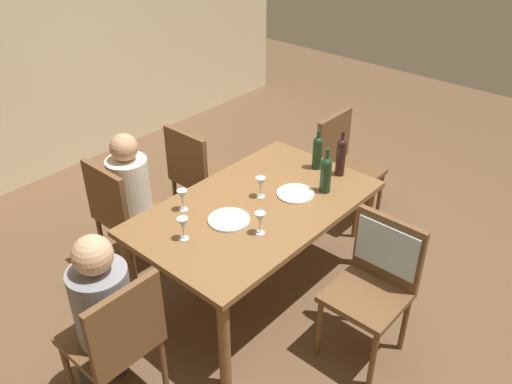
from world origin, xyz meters
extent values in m
plane|color=brown|center=(0.00, 0.00, 0.00)|extent=(10.00, 10.00, 0.00)
cube|color=beige|center=(0.00, 2.70, 1.35)|extent=(6.40, 0.12, 2.70)
cube|color=brown|center=(0.00, 0.00, 0.71)|extent=(1.65, 0.99, 0.04)
cylinder|color=brown|center=(-0.75, -0.43, 0.35)|extent=(0.07, 0.07, 0.69)
cylinder|color=brown|center=(0.75, -0.43, 0.35)|extent=(0.07, 0.07, 0.69)
cylinder|color=brown|center=(-0.75, 0.43, 0.35)|extent=(0.07, 0.07, 0.69)
cylinder|color=brown|center=(0.75, 0.43, 0.35)|extent=(0.07, 0.07, 0.69)
cylinder|color=brown|center=(-0.18, 1.07, 0.22)|extent=(0.04, 0.04, 0.44)
cylinder|color=brown|center=(-0.18, 0.69, 0.22)|extent=(0.04, 0.04, 0.44)
cylinder|color=brown|center=(-0.56, 1.07, 0.22)|extent=(0.04, 0.04, 0.44)
cylinder|color=brown|center=(-0.56, 0.69, 0.22)|extent=(0.04, 0.04, 0.44)
cube|color=brown|center=(-0.37, 0.88, 0.46)|extent=(0.44, 0.44, 0.04)
cube|color=brown|center=(-0.57, 0.88, 0.70)|extent=(0.04, 0.44, 0.44)
cylinder|color=brown|center=(-1.39, 0.19, 0.22)|extent=(0.04, 0.04, 0.44)
cylinder|color=brown|center=(-1.01, 0.19, 0.22)|extent=(0.04, 0.04, 0.44)
cylinder|color=brown|center=(-1.01, -0.19, 0.22)|extent=(0.04, 0.04, 0.44)
cube|color=brown|center=(-1.20, 0.00, 0.46)|extent=(0.44, 0.44, 0.04)
cube|color=brown|center=(-1.20, -0.20, 0.70)|extent=(0.44, 0.04, 0.44)
cylinder|color=brown|center=(0.56, 1.07, 0.22)|extent=(0.04, 0.04, 0.44)
cylinder|color=brown|center=(0.56, 0.69, 0.22)|extent=(0.04, 0.04, 0.44)
cylinder|color=brown|center=(0.18, 1.07, 0.22)|extent=(0.04, 0.04, 0.44)
cylinder|color=brown|center=(0.18, 0.69, 0.22)|extent=(0.04, 0.04, 0.44)
cube|color=brown|center=(0.37, 0.88, 0.46)|extent=(0.44, 0.44, 0.04)
cube|color=brown|center=(0.17, 0.88, 0.70)|extent=(0.04, 0.44, 0.44)
cylinder|color=brown|center=(1.39, -0.19, 0.22)|extent=(0.04, 0.04, 0.44)
cylinder|color=brown|center=(1.01, -0.19, 0.22)|extent=(0.04, 0.04, 0.44)
cylinder|color=brown|center=(1.39, 0.19, 0.22)|extent=(0.04, 0.04, 0.44)
cylinder|color=brown|center=(1.01, 0.19, 0.22)|extent=(0.04, 0.04, 0.44)
cube|color=brown|center=(1.20, 0.00, 0.46)|extent=(0.44, 0.44, 0.04)
cube|color=brown|center=(1.20, 0.20, 0.70)|extent=(0.44, 0.04, 0.44)
cylinder|color=brown|center=(-0.19, -1.07, 0.22)|extent=(0.04, 0.04, 0.44)
cylinder|color=brown|center=(-0.19, -0.69, 0.22)|extent=(0.04, 0.04, 0.44)
cylinder|color=brown|center=(0.19, -1.07, 0.22)|extent=(0.04, 0.04, 0.44)
cylinder|color=brown|center=(0.19, -0.69, 0.22)|extent=(0.04, 0.04, 0.44)
cube|color=brown|center=(0.00, -0.88, 0.46)|extent=(0.44, 0.44, 0.04)
cube|color=brown|center=(0.20, -0.88, 0.70)|extent=(0.04, 0.44, 0.44)
cube|color=#ADC6D6|center=(0.20, -0.88, 0.72)|extent=(0.07, 0.40, 0.31)
cylinder|color=#33333D|center=(-0.23, 0.96, 0.23)|extent=(0.11, 0.11, 0.46)
cylinder|color=#33333D|center=(-0.23, 0.79, 0.23)|extent=(0.11, 0.11, 0.46)
cylinder|color=beige|center=(-0.37, 0.88, 0.68)|extent=(0.29, 0.29, 0.45)
sphere|color=tan|center=(-0.37, 0.88, 1.01)|extent=(0.19, 0.19, 0.19)
cylinder|color=#33333D|center=(-1.30, 0.14, 0.23)|extent=(0.11, 0.11, 0.46)
cylinder|color=#33333D|center=(-1.11, 0.14, 0.23)|extent=(0.11, 0.11, 0.46)
cylinder|color=gray|center=(-1.20, 0.00, 0.70)|extent=(0.31, 0.31, 0.47)
sphere|color=tan|center=(-1.20, 0.00, 1.04)|extent=(0.21, 0.21, 0.21)
cylinder|color=#19381E|center=(0.67, -0.01, 0.84)|extent=(0.07, 0.07, 0.20)
sphere|color=#19381E|center=(0.67, -0.01, 0.95)|extent=(0.07, 0.07, 0.07)
cylinder|color=#19381E|center=(0.67, -0.01, 1.00)|extent=(0.03, 0.03, 0.08)
cylinder|color=black|center=(0.70, -0.19, 0.85)|extent=(0.07, 0.07, 0.24)
sphere|color=black|center=(0.70, -0.19, 0.98)|extent=(0.07, 0.07, 0.07)
cylinder|color=black|center=(0.70, -0.19, 1.03)|extent=(0.03, 0.03, 0.08)
cylinder|color=#19381E|center=(0.44, -0.24, 0.84)|extent=(0.08, 0.08, 0.21)
sphere|color=#19381E|center=(0.44, -0.24, 0.96)|extent=(0.08, 0.08, 0.08)
cylinder|color=#19381E|center=(0.44, -0.24, 1.01)|extent=(0.03, 0.03, 0.10)
cylinder|color=silver|center=(-0.36, 0.32, 0.74)|extent=(0.06, 0.06, 0.00)
cylinder|color=silver|center=(-0.36, 0.32, 0.77)|extent=(0.01, 0.01, 0.07)
cone|color=silver|center=(-0.36, 0.32, 0.85)|extent=(0.07, 0.07, 0.07)
cylinder|color=silver|center=(-0.56, 0.08, 0.74)|extent=(0.06, 0.06, 0.00)
cylinder|color=silver|center=(-0.56, 0.08, 0.77)|extent=(0.01, 0.01, 0.07)
cone|color=silver|center=(-0.56, 0.08, 0.85)|extent=(0.07, 0.07, 0.07)
cylinder|color=silver|center=(0.10, 0.04, 0.74)|extent=(0.06, 0.06, 0.00)
cylinder|color=silver|center=(0.10, 0.04, 0.77)|extent=(0.01, 0.01, 0.07)
cone|color=silver|center=(0.10, 0.04, 0.85)|extent=(0.07, 0.07, 0.07)
cylinder|color=silver|center=(-0.22, -0.23, 0.74)|extent=(0.06, 0.06, 0.00)
cylinder|color=silver|center=(-0.22, -0.23, 0.77)|extent=(0.01, 0.01, 0.07)
cone|color=silver|center=(-0.22, -0.23, 0.85)|extent=(0.07, 0.07, 0.07)
cylinder|color=white|center=(0.27, -0.12, 0.74)|extent=(0.26, 0.26, 0.01)
cylinder|color=silver|center=(-0.25, 0.01, 0.74)|extent=(0.27, 0.27, 0.01)
camera|label=1|loc=(-2.19, -1.93, 2.66)|focal=37.17mm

